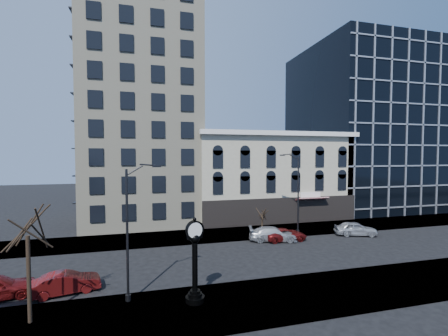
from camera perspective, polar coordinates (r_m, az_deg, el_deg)
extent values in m
plane|color=black|center=(27.78, -2.00, -17.14)|extent=(160.00, 160.00, 0.00)
cube|color=gray|center=(35.26, -4.91, -12.75)|extent=(160.00, 6.00, 0.12)
cube|color=gray|center=(20.64, 3.31, -24.23)|extent=(160.00, 6.00, 0.12)
cube|color=beige|center=(45.56, -15.15, 14.68)|extent=(15.00, 15.00, 38.00)
cube|color=#BEB89D|center=(45.26, 8.46, -1.74)|extent=(22.00, 10.00, 12.00)
cube|color=white|center=(40.51, 11.42, 6.52)|extent=(22.60, 0.80, 0.60)
cube|color=black|center=(41.24, 11.20, -8.06)|extent=(22.00, 0.30, 3.60)
cube|color=maroon|center=(42.39, 16.44, -5.64)|extent=(4.50, 1.18, 0.55)
cube|color=black|center=(60.06, 24.52, 6.75)|extent=(20.00, 20.00, 28.00)
cylinder|color=black|center=(20.62, -5.54, -23.56)|extent=(1.21, 1.21, 0.33)
cylinder|color=black|center=(20.50, -5.54, -22.87)|extent=(0.88, 0.88, 0.22)
cylinder|color=black|center=(20.42, -5.55, -22.37)|extent=(0.66, 0.66, 0.18)
cylinder|color=black|center=(19.77, -5.57, -17.97)|extent=(0.35, 0.35, 3.19)
sphere|color=black|center=(19.24, -5.59, -13.21)|extent=(0.62, 0.62, 0.62)
cube|color=black|center=(19.21, -5.59, -12.89)|extent=(1.02, 0.52, 0.27)
cylinder|color=black|center=(19.10, -5.60, -11.62)|extent=(1.20, 0.67, 1.14)
cylinder|color=white|center=(18.92, -5.51, -11.76)|extent=(0.93, 0.30, 0.97)
cylinder|color=white|center=(19.28, -5.69, -11.49)|extent=(0.93, 0.30, 0.97)
sphere|color=black|center=(18.95, -5.61, -9.69)|extent=(0.22, 0.22, 0.22)
cylinder|color=black|center=(20.14, -17.94, -12.14)|extent=(0.16, 0.16, 8.34)
cylinder|color=black|center=(21.49, -17.79, -22.46)|extent=(0.35, 0.35, 0.39)
cube|color=black|center=(19.87, -12.86, 0.33)|extent=(0.57, 0.32, 0.14)
cylinder|color=black|center=(36.22, 13.95, -5.03)|extent=(0.17, 0.17, 9.02)
cylinder|color=black|center=(37.03, 13.87, -11.64)|extent=(0.38, 0.38, 0.42)
cube|color=black|center=(35.47, 10.90, 2.41)|extent=(0.62, 0.37, 0.15)
cylinder|color=#302418|center=(20.48, -33.15, -17.33)|extent=(0.22, 0.22, 4.83)
cylinder|color=#302418|center=(35.71, 7.29, -10.56)|extent=(0.22, 0.22, 2.31)
imported|color=maroon|center=(24.11, -27.86, -18.76)|extent=(4.53, 2.41, 1.42)
imported|color=maroon|center=(34.08, 11.57, -12.31)|extent=(4.71, 2.22, 1.30)
imported|color=#A5A8AD|center=(33.64, 9.33, -12.30)|extent=(5.58, 3.37, 1.51)
imported|color=#A5A8AD|center=(38.51, 23.75, -10.52)|extent=(5.01, 3.27, 1.59)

